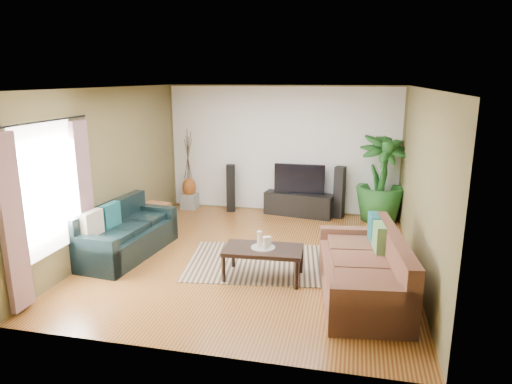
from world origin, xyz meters
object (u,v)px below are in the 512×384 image
(television, at_px, (299,179))
(potted_plant, at_px, (381,178))
(sofa_right, at_px, (362,265))
(side_table, at_px, (155,217))
(sofa_left, at_px, (127,230))
(pedestal, at_px, (190,201))
(coffee_table, at_px, (263,263))
(speaker_left, at_px, (231,188))
(tv_stand, at_px, (299,204))
(speaker_right, at_px, (339,192))
(vase, at_px, (189,187))

(television, bearing_deg, potted_plant, -0.49)
(sofa_right, bearing_deg, potted_plant, 166.43)
(television, bearing_deg, side_table, -149.10)
(sofa_right, bearing_deg, sofa_left, -107.03)
(sofa_left, distance_m, pedestal, 2.84)
(coffee_table, xyz_separation_m, pedestal, (-2.34, 3.23, -0.07))
(speaker_left, bearing_deg, television, -13.39)
(tv_stand, relative_size, pedestal, 4.36)
(speaker_left, height_order, speaker_right, speaker_right)
(speaker_left, height_order, pedestal, speaker_left)
(sofa_right, distance_m, vase, 5.09)
(tv_stand, bearing_deg, television, -170.40)
(sofa_right, xyz_separation_m, speaker_right, (-0.44, 3.47, 0.12))
(television, distance_m, pedestal, 2.54)
(sofa_left, xyz_separation_m, pedestal, (0.03, 2.82, -0.26))
(sofa_left, distance_m, speaker_right, 4.36)
(coffee_table, xyz_separation_m, speaker_right, (0.95, 3.23, 0.31))
(coffee_table, relative_size, tv_stand, 0.78)
(speaker_left, bearing_deg, sofa_left, -122.64)
(sofa_left, xyz_separation_m, speaker_right, (3.32, 2.82, 0.12))
(sofa_left, distance_m, sofa_right, 3.81)
(coffee_table, height_order, speaker_right, speaker_right)
(sofa_right, distance_m, speaker_left, 4.44)
(coffee_table, distance_m, side_table, 2.99)
(side_table, bearing_deg, potted_plant, 19.90)
(coffee_table, bearing_deg, speaker_right, 70.51)
(sofa_right, distance_m, speaker_right, 3.50)
(pedestal, bearing_deg, speaker_left, 0.00)
(potted_plant, distance_m, pedestal, 4.17)
(speaker_right, bearing_deg, potted_plant, 15.10)
(speaker_left, height_order, potted_plant, potted_plant)
(speaker_left, bearing_deg, tv_stand, -13.39)
(speaker_left, relative_size, side_table, 2.02)
(tv_stand, bearing_deg, side_table, -139.50)
(sofa_right, height_order, side_table, sofa_right)
(tv_stand, bearing_deg, speaker_left, -170.40)
(sofa_left, bearing_deg, speaker_right, -43.64)
(coffee_table, bearing_deg, pedestal, 122.81)
(coffee_table, height_order, pedestal, coffee_table)
(vase, bearing_deg, speaker_left, 0.00)
(sofa_right, bearing_deg, pedestal, -140.20)
(television, height_order, potted_plant, potted_plant)
(tv_stand, xyz_separation_m, vase, (-2.46, 0.00, 0.24))
(potted_plant, bearing_deg, speaker_right, 179.02)
(sofa_left, height_order, tv_stand, sofa_left)
(pedestal, bearing_deg, speaker_right, 0.00)
(coffee_table, distance_m, speaker_left, 3.53)
(speaker_right, relative_size, pedestal, 3.28)
(television, bearing_deg, sofa_left, -131.33)
(pedestal, relative_size, vase, 0.78)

